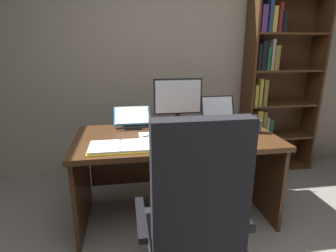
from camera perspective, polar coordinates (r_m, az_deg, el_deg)
The scene contains 13 objects.
wall_back at distance 3.15m, azimuth 1.76°, elevation 13.44°, with size 5.65×0.12×2.54m, color #A89E8E.
desk at distance 2.36m, azimuth 1.30°, elevation -5.91°, with size 1.61×0.80×0.73m.
bookshelf at distance 3.35m, azimuth 21.03°, elevation 7.32°, with size 0.84×0.29×1.95m.
office_chair at distance 1.59m, azimuth 5.44°, elevation -20.61°, with size 0.61×0.60×1.12m.
monitor at distance 2.44m, azimuth 2.05°, elevation 4.86°, with size 0.43×0.16×0.43m.
laptop at distance 2.59m, azimuth 10.96°, elevation 1.63°, with size 0.33×0.32×0.24m.
keyboard at distance 2.07m, azimuth 4.36°, elevation -3.02°, with size 0.42×0.15×0.02m, color black.
computer_mouse at distance 2.15m, azimuth 12.16°, elevation -2.35°, with size 0.06×0.10×0.04m, color black.
reading_stand_with_book at distance 2.48m, azimuth -7.46°, elevation 1.77°, with size 0.32×0.25×0.16m.
open_binder at distance 1.97m, azimuth -9.82°, elevation -4.24°, with size 0.45×0.26×0.02m.
notepad at distance 2.18m, azimuth -4.00°, elevation -2.20°, with size 0.15×0.21×0.01m, color white.
pen at distance 2.18m, azimuth -3.48°, elevation -1.95°, with size 0.01×0.01×0.14m, color black.
coffee_mug at distance 2.39m, azimuth 17.83°, elevation -0.06°, with size 0.09×0.09×0.11m, color #334C7A.
Camera 1 is at (-0.58, -0.96, 1.43)m, focal length 29.25 mm.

